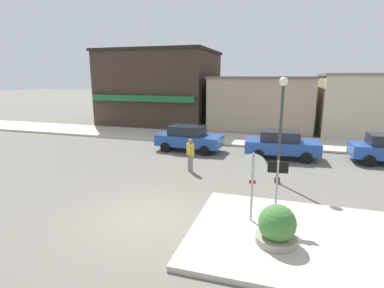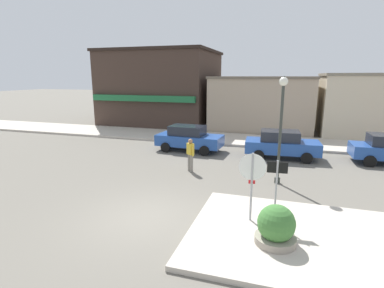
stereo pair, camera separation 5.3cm
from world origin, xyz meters
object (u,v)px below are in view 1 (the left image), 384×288
Objects in this scene: lamp_post at (281,115)px; parked_car_second at (281,144)px; stop_sign at (253,178)px; planter at (277,229)px; parked_car_nearest at (189,138)px; pedestrian_crossing_near at (190,154)px; one_way_sign at (277,185)px.

lamp_post is 4.76m from parked_car_second.
stop_sign is 1.88× the size of planter.
stop_sign reaches higher than planter.
parked_car_nearest is at bearing 119.96° from planter.
pedestrian_crossing_near is at bearing -71.20° from parked_car_nearest.
pedestrian_crossing_near is (-4.14, -3.81, 0.06)m from parked_car_second.
one_way_sign is at bearing -90.15° from parked_car_second.
one_way_sign is 0.51× the size of parked_car_second.
stop_sign reaches higher than parked_car_nearest.
lamp_post is 7.26m from parked_car_nearest.
one_way_sign is 1.48m from planter.
parked_car_second is (0.74, 8.34, -0.71)m from stop_sign.
stop_sign is 0.56× the size of parked_car_nearest.
stop_sign reaches higher than parked_car_second.
parked_car_nearest is (-4.72, 8.44, -0.71)m from stop_sign.
lamp_post is at bearing 91.20° from planter.
one_way_sign reaches higher than parked_car_second.
stop_sign is at bearing -171.09° from one_way_sign.
parked_car_nearest is 4.12m from pedestrian_crossing_near.
planter is at bearing -53.56° from pedestrian_crossing_near.
parked_car_nearest is (-5.44, 8.32, -0.52)m from one_way_sign.
parked_car_second reaches higher than planter.
planter is 9.49m from parked_car_second.
one_way_sign is at bearing -47.06° from pedestrian_crossing_near.
parked_car_second is at bearing 84.94° from stop_sign.
planter is (0.80, -1.15, -0.96)m from stop_sign.
lamp_post is at bearing -6.07° from pedestrian_crossing_near.
stop_sign is at bearing -95.06° from parked_car_second.
lamp_post is (-0.11, 5.25, 2.40)m from planter.
one_way_sign is 1.30× the size of pedestrian_crossing_near.
lamp_post is 1.11× the size of parked_car_nearest.
stop_sign is at bearing 124.82° from planter.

